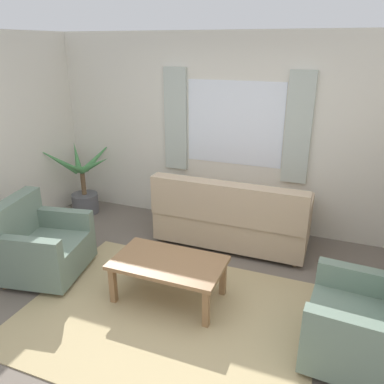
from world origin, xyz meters
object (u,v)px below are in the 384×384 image
Objects in this scene: armchair_left at (40,246)px; potted_plant at (83,187)px; coffee_table at (168,266)px; couch at (231,218)px; armchair_right at (369,325)px.

potted_plant reaches higher than armchair_left.
coffee_table is at bearing -96.77° from armchair_left.
armchair_left is at bearing 38.65° from couch.
potted_plant is (-2.10, 1.50, 0.02)m from coffee_table.
coffee_table is 2.58m from potted_plant.
armchair_left is at bearing -69.87° from potted_plant.
couch is 2.29m from armchair_left.
armchair_left and armchair_right have the same top height.
couch is 2.16m from armchair_right.
armchair_left is at bearing -176.26° from coffee_table.
couch is at bearing -4.15° from potted_plant.
potted_plant reaches higher than coffee_table.
armchair_left reaches higher than coffee_table.
armchair_right is 0.82× the size of potted_plant.
armchair_right is at bearing -101.74° from armchair_left.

